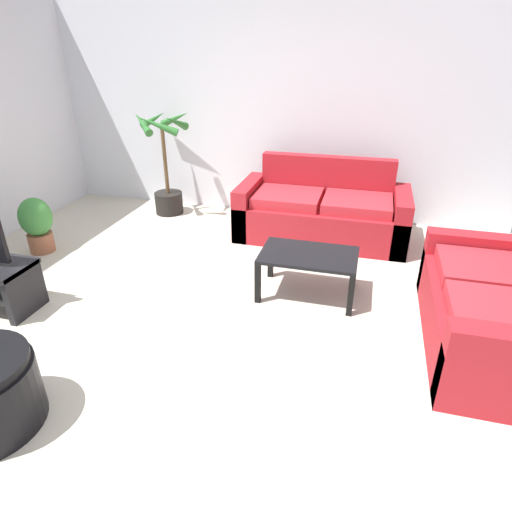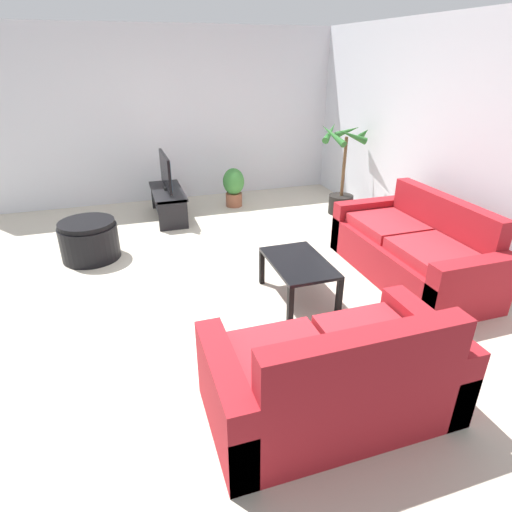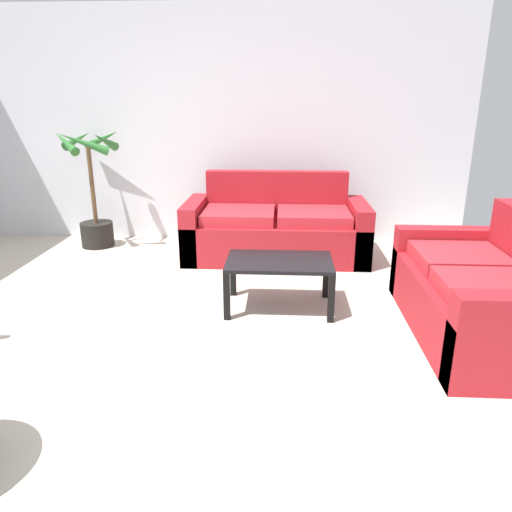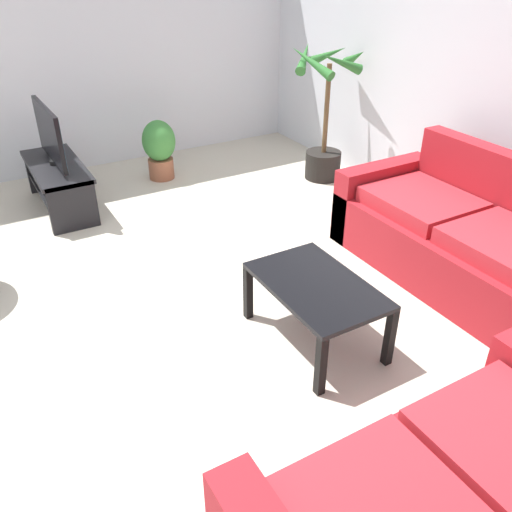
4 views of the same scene
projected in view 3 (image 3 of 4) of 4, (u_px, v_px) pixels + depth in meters
ground_plane at (160, 360)px, 3.21m from camera, size 6.60×6.60×0.00m
wall_back at (216, 128)px, 5.63m from camera, size 6.00×0.06×2.70m
couch_main at (276, 230)px, 5.24m from camera, size 1.96×0.90×0.90m
couch_loveseat at (483, 297)px, 3.48m from camera, size 0.90×1.67×0.90m
coffee_table at (279, 267)px, 3.90m from camera, size 0.87×0.55×0.42m
potted_palm at (94, 201)px, 5.52m from camera, size 0.73×0.76×1.37m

